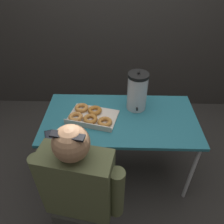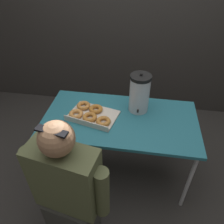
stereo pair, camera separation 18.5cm
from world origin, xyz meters
The scene contains 6 objects.
ground_plane centered at (0.00, 0.00, 0.00)m, with size 12.00×12.00×0.00m, color #2D2B28.
folding_table centered at (0.00, 0.00, 0.66)m, with size 1.32×0.69×0.71m.
donut_box centered at (-0.25, -0.01, 0.74)m, with size 0.46×0.37×0.05m.
coffee_urn centered at (0.14, 0.15, 0.89)m, with size 0.18×0.20×0.37m.
cell_phone centered at (-0.56, -0.25, 0.72)m, with size 0.11×0.15×0.01m.
person_seated centered at (-0.27, -0.67, 0.56)m, with size 0.58×0.30×1.19m.
Camera 2 is at (0.15, -1.43, 1.93)m, focal length 35.00 mm.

